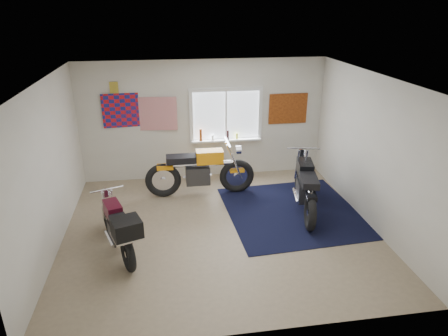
{
  "coord_description": "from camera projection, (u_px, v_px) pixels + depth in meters",
  "views": [
    {
      "loc": [
        -0.88,
        -6.21,
        3.79
      ],
      "look_at": [
        0.14,
        0.4,
        1.03
      ],
      "focal_mm": 32.0,
      "sensor_mm": 36.0,
      "label": 1
    }
  ],
  "objects": [
    {
      "name": "room_shell",
      "position": [
        219.0,
        144.0,
        6.62
      ],
      "size": [
        5.5,
        5.5,
        5.5
      ],
      "color": "white",
      "rests_on": "ground"
    },
    {
      "name": "window_assembly",
      "position": [
        226.0,
        119.0,
        9.05
      ],
      "size": [
        1.66,
        0.17,
        1.26
      ],
      "color": "white",
      "rests_on": "room_shell"
    },
    {
      "name": "oil_bottles",
      "position": [
        215.0,
        135.0,
        9.08
      ],
      "size": [
        0.9,
        0.07,
        0.28
      ],
      "color": "brown",
      "rests_on": "window_assembly"
    },
    {
      "name": "yellow_triumph",
      "position": [
        200.0,
        172.0,
        8.39
      ],
      "size": [
        2.32,
        0.69,
        1.17
      ],
      "rotation": [
        0.0,
        0.0,
        -0.01
      ],
      "color": "black",
      "rests_on": "ground"
    },
    {
      "name": "navy_rug",
      "position": [
        292.0,
        211.0,
        7.85
      ],
      "size": [
        2.65,
        2.74,
        0.01
      ],
      "primitive_type": "cube",
      "rotation": [
        0.0,
        0.0,
        0.06
      ],
      "color": "black",
      "rests_on": "ground"
    },
    {
      "name": "ground",
      "position": [
        220.0,
        229.0,
        7.24
      ],
      "size": [
        5.5,
        5.5,
        0.0
      ],
      "primitive_type": "plane",
      "color": "#9E896B",
      "rests_on": "ground"
    },
    {
      "name": "flag_display",
      "position": [
        114.0,
        88.0,
        8.42
      ],
      "size": [
        1.6,
        0.1,
        1.17
      ],
      "color": "red",
      "rests_on": "room_shell"
    },
    {
      "name": "triumph_poster",
      "position": [
        288.0,
        109.0,
        9.19
      ],
      "size": [
        0.9,
        0.03,
        0.7
      ],
      "primitive_type": "cube",
      "color": "#A54C14",
      "rests_on": "room_shell"
    },
    {
      "name": "black_chrome_bike",
      "position": [
        305.0,
        187.0,
        7.75
      ],
      "size": [
        0.73,
        2.16,
        1.12
      ],
      "rotation": [
        0.0,
        0.0,
        1.37
      ],
      "color": "black",
      "rests_on": "navy_rug"
    },
    {
      "name": "maroon_tourer",
      "position": [
        119.0,
        228.0,
        6.35
      ],
      "size": [
        0.91,
        1.8,
        0.93
      ],
      "rotation": [
        0.0,
        0.0,
        1.91
      ],
      "color": "black",
      "rests_on": "ground"
    }
  ]
}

